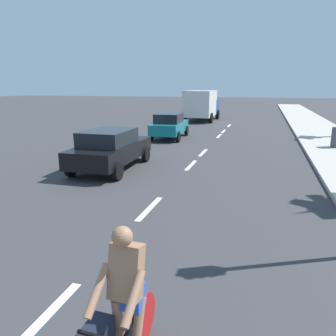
{
  "coord_description": "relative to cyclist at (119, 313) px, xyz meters",
  "views": [
    {
      "loc": [
        2.79,
        1.4,
        3.19
      ],
      "look_at": [
        0.45,
        9.24,
        1.1
      ],
      "focal_mm": 34.31,
      "sensor_mm": 36.0,
      "label": 1
    }
  ],
  "objects": [
    {
      "name": "ground_plane",
      "position": [
        -1.44,
        15.93,
        -0.83
      ],
      "size": [
        160.0,
        160.0,
        0.0
      ],
      "primitive_type": "plane",
      "color": "#38383A"
    },
    {
      "name": "sidewalk_strip",
      "position": [
        5.19,
        17.93,
        -0.76
      ],
      "size": [
        3.6,
        80.0,
        0.14
      ],
      "primitive_type": "cube",
      "color": "#B2ADA3",
      "rests_on": "ground"
    },
    {
      "name": "lane_stripe_1",
      "position": [
        -1.44,
        0.49,
        -0.83
      ],
      "size": [
        0.16,
        1.8,
        0.01
      ],
      "primitive_type": "cube",
      "color": "white",
      "rests_on": "ground"
    },
    {
      "name": "lane_stripe_2",
      "position": [
        -1.44,
        4.94,
        -0.83
      ],
      "size": [
        0.16,
        1.8,
        0.01
      ],
      "primitive_type": "cube",
      "color": "white",
      "rests_on": "ground"
    },
    {
      "name": "lane_stripe_3",
      "position": [
        -1.44,
        10.02,
        -0.83
      ],
      "size": [
        0.16,
        1.8,
        0.01
      ],
      "primitive_type": "cube",
      "color": "white",
      "rests_on": "ground"
    },
    {
      "name": "lane_stripe_4",
      "position": [
        -1.44,
        12.74,
        -0.83
      ],
      "size": [
        0.16,
        1.8,
        0.01
      ],
      "primitive_type": "cube",
      "color": "white",
      "rests_on": "ground"
    },
    {
      "name": "lane_stripe_5",
      "position": [
        -1.44,
        18.47,
        -0.83
      ],
      "size": [
        0.16,
        1.8,
        0.01
      ],
      "primitive_type": "cube",
      "color": "white",
      "rests_on": "ground"
    },
    {
      "name": "lane_stripe_6",
      "position": [
        -1.44,
        20.8,
        -0.83
      ],
      "size": [
        0.16,
        1.8,
        0.01
      ],
      "primitive_type": "cube",
      "color": "white",
      "rests_on": "ground"
    },
    {
      "name": "lane_stripe_7",
      "position": [
        -1.44,
        24.51,
        -0.83
      ],
      "size": [
        0.16,
        1.8,
        0.01
      ],
      "primitive_type": "cube",
      "color": "white",
      "rests_on": "ground"
    },
    {
      "name": "cyclist",
      "position": [
        0.0,
        0.0,
        0.0
      ],
      "size": [
        0.62,
        1.71,
        1.82
      ],
      "rotation": [
        0.0,
        0.0,
        3.11
      ],
      "color": "black",
      "rests_on": "ground"
    },
    {
      "name": "parked_car_black",
      "position": [
        -4.36,
        8.55,
        0.01
      ],
      "size": [
        2.1,
        4.41,
        1.57
      ],
      "rotation": [
        0.0,
        0.0,
        0.02
      ],
      "color": "black",
      "rests_on": "ground"
    },
    {
      "name": "parked_car_teal",
      "position": [
        -4.32,
        16.62,
        0.01
      ],
      "size": [
        2.01,
        4.04,
        1.57
      ],
      "rotation": [
        0.0,
        0.0,
        0.05
      ],
      "color": "#14727A",
      "rests_on": "ground"
    },
    {
      "name": "delivery_truck",
      "position": [
        -4.41,
        27.78,
        0.67
      ],
      "size": [
        2.73,
        6.26,
        2.8
      ],
      "rotation": [
        0.0,
        0.0,
        -0.01
      ],
      "color": "#23478C",
      "rests_on": "ground"
    }
  ]
}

